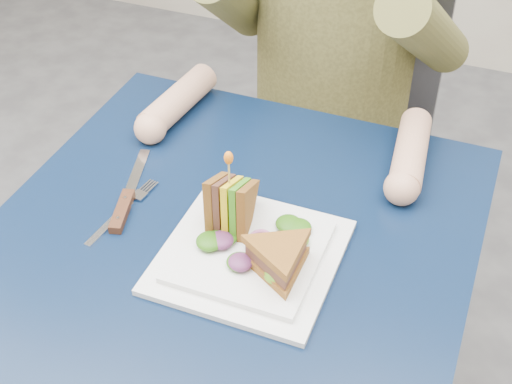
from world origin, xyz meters
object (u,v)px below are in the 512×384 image
at_px(chair, 340,114).
at_px(fork, 120,213).
at_px(sandwich_flat, 279,258).
at_px(sandwich_upright, 230,206).
at_px(table, 232,266).
at_px(plate, 250,255).
at_px(knife, 125,203).

relative_size(chair, fork, 5.19).
height_order(sandwich_flat, sandwich_upright, sandwich_upright).
bearing_deg(table, sandwich_upright, -66.54).
height_order(table, plate, plate).
relative_size(sandwich_upright, fork, 0.84).
bearing_deg(sandwich_upright, knife, -177.58).
bearing_deg(fork, table, 9.50).
relative_size(table, sandwich_flat, 4.60).
distance_m(plate, fork, 0.23).
height_order(plate, sandwich_flat, sandwich_flat).
bearing_deg(sandwich_flat, chair, 98.30).
bearing_deg(plate, fork, 175.92).
distance_m(table, fork, 0.20).
distance_m(chair, plate, 0.73).
bearing_deg(chair, plate, -85.82).
bearing_deg(chair, sandwich_flat, -81.70).
relative_size(plate, sandwich_flat, 1.59).
bearing_deg(sandwich_flat, plate, 155.56).
bearing_deg(sandwich_upright, sandwich_flat, -33.51).
bearing_deg(sandwich_upright, plate, -41.58).
distance_m(chair, knife, 0.72).
bearing_deg(knife, fork, -82.14).
bearing_deg(sandwich_flat, table, 145.95).
height_order(table, knife, knife).
relative_size(table, plate, 2.88).
relative_size(sandwich_flat, fork, 0.91).
bearing_deg(fork, sandwich_upright, 8.84).
bearing_deg(sandwich_flat, sandwich_upright, 146.49).
height_order(plate, sandwich_upright, sandwich_upright).
height_order(chair, sandwich_flat, chair).
relative_size(sandwich_upright, knife, 0.69).
xyz_separation_m(sandwich_upright, knife, (-0.19, -0.01, -0.05)).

